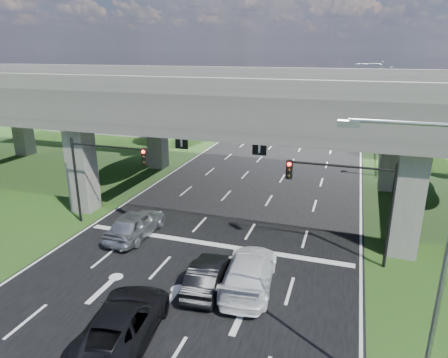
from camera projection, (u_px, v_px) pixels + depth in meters
The scene contains 19 objects.
ground at pixel (190, 273), 21.61m from camera, with size 160.00×160.00×0.00m, color #254215.
road at pixel (240, 207), 30.64m from camera, with size 18.00×120.00×0.03m, color black.
overpass at pixel (249, 100), 29.99m from camera, with size 80.00×15.00×10.00m.
warehouse at pixel (120, 116), 60.28m from camera, with size 20.00×10.00×4.00m, color #9E9E99.
signal_right at pixel (350, 192), 21.57m from camera, with size 5.76×0.54×6.00m.
signal_left at pixel (102, 167), 26.17m from camera, with size 5.76×0.54×6.00m.
streetlight_near at pixel (431, 259), 11.39m from camera, with size 3.38×0.25×10.00m.
streetlight_far at pixel (381, 111), 38.51m from camera, with size 3.38×0.25×10.00m.
streetlight_beyond at pixel (376, 94), 52.97m from camera, with size 3.38×0.25×10.00m.
tree_left_near at pixel (165, 108), 47.72m from camera, with size 4.50×4.50×7.80m.
tree_left_mid at pixel (171, 104), 56.04m from camera, with size 3.91×3.90×6.76m.
tree_left_far at pixel (217, 93), 61.79m from camera, with size 4.80×4.80×8.32m.
tree_right_near at pixel (408, 120), 41.68m from camera, with size 4.20×4.20×7.28m.
tree_right_mid at pixel (427, 113), 48.13m from camera, with size 3.91×3.90×6.76m.
tree_right_far at pixel (388, 99), 56.34m from camera, with size 4.50×4.50×7.80m.
car_silver at pixel (136, 224), 25.51m from camera, with size 2.03×5.06×1.72m, color #B6BABE.
car_dark at pixel (207, 275), 19.99m from camera, with size 1.55×4.44×1.46m, color black.
car_white at pixel (249, 272), 20.11m from camera, with size 2.39×5.89×1.71m, color white.
car_trailing at pixel (123, 322), 16.43m from camera, with size 2.69×5.83×1.62m, color black.
Camera 1 is at (7.61, -17.45, 11.56)m, focal length 32.00 mm.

